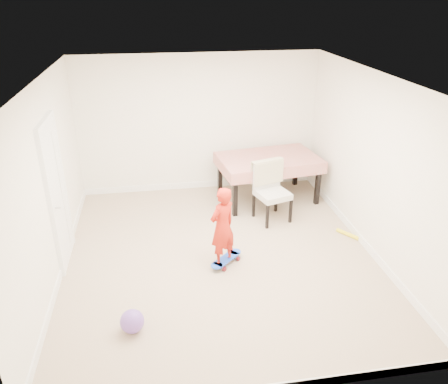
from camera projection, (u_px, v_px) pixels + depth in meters
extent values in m
plane|color=tan|center=(220.00, 255.00, 6.52)|extent=(5.00, 5.00, 0.00)
cube|color=white|center=(219.00, 81.00, 5.42)|extent=(4.50, 5.00, 0.04)
cube|color=white|center=(199.00, 124.00, 8.18)|extent=(4.50, 0.04, 2.60)
cube|color=white|center=(263.00, 287.00, 3.75)|extent=(4.50, 0.04, 2.60)
cube|color=white|center=(49.00, 186.00, 5.64)|extent=(0.04, 5.00, 2.60)
cube|color=white|center=(372.00, 166.00, 6.29)|extent=(0.04, 5.00, 2.60)
cube|color=white|center=(57.00, 196.00, 6.03)|extent=(0.11, 0.94, 2.11)
cube|color=white|center=(201.00, 184.00, 8.72)|extent=(4.50, 0.02, 0.12)
cube|color=white|center=(63.00, 266.00, 6.17)|extent=(0.02, 5.00, 0.12)
cube|color=white|center=(361.00, 239.00, 6.82)|extent=(0.02, 5.00, 0.12)
imported|color=red|center=(222.00, 229.00, 6.06)|extent=(0.52, 0.48, 1.18)
sphere|color=#734AB3|center=(132.00, 321.00, 5.04)|extent=(0.28, 0.28, 0.28)
cylinder|color=yellow|center=(348.00, 234.00, 7.02)|extent=(0.28, 0.36, 0.06)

